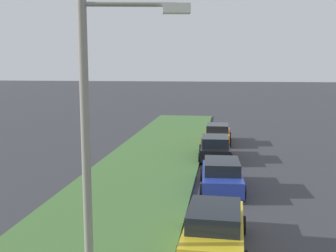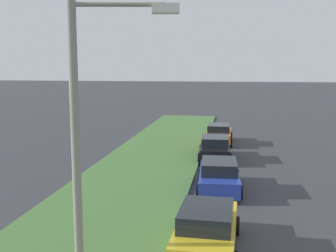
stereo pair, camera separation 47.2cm
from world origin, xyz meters
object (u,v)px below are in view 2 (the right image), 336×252
parked_car_yellow (207,229)px  parked_car_black (215,148)px  parked_car_blue (219,176)px  parked_car_orange (219,134)px  streetlight (88,120)px

parked_car_yellow → parked_car_black: 12.87m
parked_car_yellow → parked_car_blue: bearing=0.4°
parked_car_black → parked_car_orange: same height
parked_car_blue → parked_car_orange: size_ratio=1.02×
parked_car_black → parked_car_orange: 5.34m
parked_car_yellow → parked_car_blue: 6.38m
parked_car_yellow → parked_car_orange: bearing=2.7°
streetlight → parked_car_yellow: bearing=-55.5°
parked_car_blue → parked_car_orange: bearing=-0.8°
streetlight → parked_car_orange: bearing=-7.9°
parked_car_yellow → streetlight: (-2.09, 3.04, 3.67)m
parked_car_yellow → parked_car_orange: 18.21m
parked_car_blue → parked_car_black: bearing=1.4°
parked_car_yellow → parked_car_black: (12.87, 0.29, 0.00)m
parked_car_yellow → parked_car_blue: (6.37, -0.17, 0.00)m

